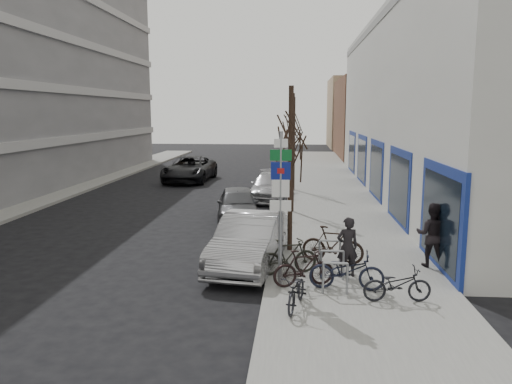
% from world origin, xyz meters
% --- Properties ---
extents(ground, '(120.00, 120.00, 0.00)m').
position_xyz_m(ground, '(0.00, 0.00, 0.00)').
color(ground, black).
rests_on(ground, ground).
extents(sidewalk_east, '(5.00, 70.00, 0.15)m').
position_xyz_m(sidewalk_east, '(4.50, 10.00, 0.07)').
color(sidewalk_east, slate).
rests_on(sidewalk_east, ground).
extents(sidewalk_west, '(3.00, 70.00, 0.15)m').
position_xyz_m(sidewalk_west, '(-11.00, 10.00, 0.07)').
color(sidewalk_west, slate).
rests_on(sidewalk_west, ground).
extents(brick_building_far, '(12.00, 14.00, 8.00)m').
position_xyz_m(brick_building_far, '(13.00, 40.00, 4.00)').
color(brick_building_far, brown).
rests_on(brick_building_far, ground).
extents(tan_building_far, '(13.00, 12.00, 9.00)m').
position_xyz_m(tan_building_far, '(13.50, 55.00, 4.50)').
color(tan_building_far, '#937A5B').
rests_on(tan_building_far, ground).
extents(highway_sign_pole, '(0.55, 0.10, 4.20)m').
position_xyz_m(highway_sign_pole, '(2.40, -0.01, 2.46)').
color(highway_sign_pole, gray).
rests_on(highway_sign_pole, ground).
extents(bike_rack, '(0.66, 2.26, 0.83)m').
position_xyz_m(bike_rack, '(3.80, 0.60, 0.66)').
color(bike_rack, gray).
rests_on(bike_rack, sidewalk_east).
extents(tree_near, '(1.80, 1.80, 5.50)m').
position_xyz_m(tree_near, '(2.60, 3.50, 4.10)').
color(tree_near, black).
rests_on(tree_near, ground).
extents(tree_mid, '(1.80, 1.80, 5.50)m').
position_xyz_m(tree_mid, '(2.60, 10.00, 4.10)').
color(tree_mid, black).
rests_on(tree_mid, ground).
extents(tree_far, '(1.80, 1.80, 5.50)m').
position_xyz_m(tree_far, '(2.60, 16.50, 4.10)').
color(tree_far, black).
rests_on(tree_far, ground).
extents(meter_front, '(0.10, 0.08, 1.27)m').
position_xyz_m(meter_front, '(2.15, 3.00, 0.92)').
color(meter_front, gray).
rests_on(meter_front, sidewalk_east).
extents(meter_mid, '(0.10, 0.08, 1.27)m').
position_xyz_m(meter_mid, '(2.15, 8.50, 0.92)').
color(meter_mid, gray).
rests_on(meter_mid, sidewalk_east).
extents(meter_back, '(0.10, 0.08, 1.27)m').
position_xyz_m(meter_back, '(2.15, 14.00, 0.92)').
color(meter_back, gray).
rests_on(meter_back, sidewalk_east).
extents(bike_near_left, '(0.80, 1.65, 0.97)m').
position_xyz_m(bike_near_left, '(2.84, -1.50, 0.63)').
color(bike_near_left, black).
rests_on(bike_near_left, sidewalk_east).
extents(bike_near_right, '(1.74, 0.98, 1.01)m').
position_xyz_m(bike_near_right, '(3.02, -0.01, 0.66)').
color(bike_near_right, black).
rests_on(bike_near_right, sidewalk_east).
extents(bike_mid_curb, '(1.96, 0.72, 1.17)m').
position_xyz_m(bike_mid_curb, '(4.11, -0.16, 0.74)').
color(bike_mid_curb, black).
rests_on(bike_mid_curb, sidewalk_east).
extents(bike_mid_inner, '(1.80, 1.07, 1.05)m').
position_xyz_m(bike_mid_inner, '(2.59, 0.96, 0.67)').
color(bike_mid_inner, black).
rests_on(bike_mid_inner, sidewalk_east).
extents(bike_far_curb, '(1.68, 0.63, 1.00)m').
position_xyz_m(bike_far_curb, '(5.25, -0.89, 0.65)').
color(bike_far_curb, black).
rests_on(bike_far_curb, sidewalk_east).
extents(bike_far_inner, '(1.98, 1.00, 1.15)m').
position_xyz_m(bike_far_inner, '(3.92, 2.14, 0.73)').
color(bike_far_inner, black).
rests_on(bike_far_inner, sidewalk_east).
extents(parked_car_front, '(2.31, 5.03, 1.60)m').
position_xyz_m(parked_car_front, '(1.40, 2.05, 0.80)').
color(parked_car_front, '#9D9DA2').
rests_on(parked_car_front, ground).
extents(parked_car_mid, '(2.32, 4.52, 1.47)m').
position_xyz_m(parked_car_mid, '(0.28, 8.38, 0.74)').
color(parked_car_mid, '#4D4D52').
rests_on(parked_car_mid, ground).
extents(parked_car_back, '(2.21, 4.95, 1.41)m').
position_xyz_m(parked_car_back, '(1.40, 13.92, 0.71)').
color(parked_car_back, '#95959A').
rests_on(parked_car_back, ground).
extents(lane_car, '(3.03, 6.17, 1.68)m').
position_xyz_m(lane_car, '(-4.46, 20.57, 0.84)').
color(lane_car, black).
rests_on(lane_car, ground).
extents(pedestrian_near, '(0.68, 0.52, 1.68)m').
position_xyz_m(pedestrian_near, '(4.23, 0.91, 0.99)').
color(pedestrian_near, black).
rests_on(pedestrian_near, sidewalk_east).
extents(pedestrian_far, '(0.84, 0.70, 1.94)m').
position_xyz_m(pedestrian_far, '(6.80, 2.04, 1.12)').
color(pedestrian_far, black).
rests_on(pedestrian_far, sidewalk_east).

